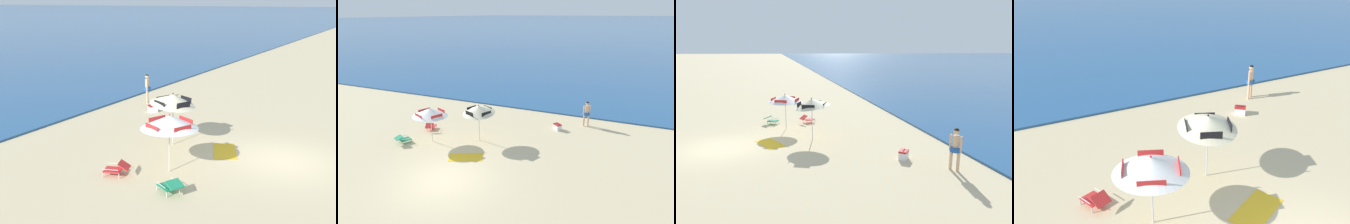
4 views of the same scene
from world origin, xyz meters
The scene contains 8 objects.
ground_plane centered at (0.00, 0.00, 0.00)m, with size 800.00×800.00×0.00m, color #CCB78C.
beach_umbrella_striped_main centered at (-3.06, 3.20, 1.85)m, with size 2.88×2.88×2.14m.
beach_umbrella_striped_second centered at (-0.57, 4.49, 1.95)m, with size 1.97×2.01×2.30m.
lounge_chair_under_umbrella centered at (-4.51, 2.31, 0.28)m, with size 0.85×1.01×0.51m.
lounge_chair_beside_umbrella centered at (-4.27, 4.60, 0.27)m, with size 0.81×1.02×0.53m.
person_standing_near_shore centered at (4.92, 9.41, 0.99)m, with size 0.45×0.42×1.72m.
cooler_box centered at (3.32, 7.99, 0.20)m, with size 0.60×0.58×0.43m.
beach_towel centered at (-0.20, 2.29, 0.01)m, with size 0.90×1.80×0.01m, color gold.
Camera 1 is at (-14.44, -3.47, 5.87)m, focal length 42.92 mm.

